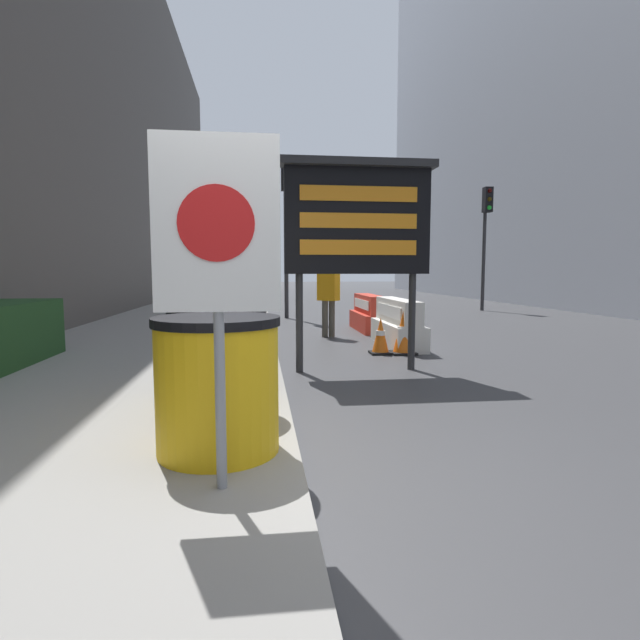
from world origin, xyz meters
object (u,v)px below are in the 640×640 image
at_px(jersey_barrier_white, 398,325).
at_px(traffic_cone_mid, 380,336).
at_px(barrel_drum_foreground, 218,384).
at_px(traffic_light_near_curb, 286,206).
at_px(warning_sign, 217,246).
at_px(traffic_cone_near, 403,333).
at_px(jersey_barrier_red_striped, 369,315).
at_px(message_board, 357,220).
at_px(barrel_drum_middle, 218,359).
at_px(traffic_light_far_side, 486,222).
at_px(pedestrian_worker, 328,292).

relative_size(jersey_barrier_white, traffic_cone_mid, 3.30).
bearing_deg(barrel_drum_foreground, jersey_barrier_white, 62.74).
relative_size(jersey_barrier_white, traffic_light_near_curb, 0.45).
bearing_deg(traffic_light_near_curb, warning_sign, -95.05).
bearing_deg(traffic_cone_near, jersey_barrier_red_striped, 87.17).
xyz_separation_m(message_board, jersey_barrier_red_striped, (1.21, 4.60, -1.70)).
distance_m(traffic_cone_mid, traffic_light_near_curb, 7.15).
distance_m(barrel_drum_foreground, jersey_barrier_red_striped, 8.38).
xyz_separation_m(barrel_drum_middle, traffic_cone_near, (2.74, 3.56, -0.25)).
relative_size(barrel_drum_foreground, traffic_cone_near, 1.29).
bearing_deg(traffic_light_near_curb, traffic_cone_near, -76.32).
height_order(barrel_drum_foreground, message_board, message_board).
xyz_separation_m(barrel_drum_foreground, jersey_barrier_white, (2.83, 5.49, -0.23)).
bearing_deg(jersey_barrier_red_striped, barrel_drum_foreground, -109.74).
relative_size(barrel_drum_foreground, barrel_drum_middle, 1.00).
bearing_deg(barrel_drum_middle, traffic_light_far_side, 55.98).
distance_m(warning_sign, jersey_barrier_red_striped, 9.02).
height_order(barrel_drum_middle, jersey_barrier_white, barrel_drum_middle).
bearing_deg(traffic_cone_mid, warning_sign, -113.02).
distance_m(barrel_drum_middle, traffic_light_far_side, 14.72).
distance_m(message_board, jersey_barrier_white, 3.03).
distance_m(barrel_drum_foreground, jersey_barrier_white, 6.18).
xyz_separation_m(warning_sign, traffic_cone_mid, (2.23, 5.25, -1.22)).
height_order(traffic_light_near_curb, pedestrian_worker, traffic_light_near_curb).
relative_size(jersey_barrier_white, jersey_barrier_red_striped, 1.07).
bearing_deg(traffic_light_far_side, traffic_cone_near, -122.41).
bearing_deg(message_board, warning_sign, -111.69).
bearing_deg(barrel_drum_middle, barrel_drum_foreground, -85.62).
height_order(jersey_barrier_white, traffic_light_far_side, traffic_light_far_side).
bearing_deg(traffic_light_near_curb, message_board, -86.12).
bearing_deg(traffic_cone_mid, traffic_light_far_side, 55.67).
relative_size(jersey_barrier_red_striped, traffic_light_far_side, 0.45).
relative_size(traffic_cone_mid, traffic_light_far_side, 0.15).
bearing_deg(barrel_drum_foreground, traffic_cone_near, 59.80).
relative_size(traffic_light_near_curb, traffic_light_far_side, 1.07).
xyz_separation_m(barrel_drum_foreground, warning_sign, (0.06, -0.62, 0.91)).
bearing_deg(barrel_drum_foreground, warning_sign, -84.09).
relative_size(message_board, traffic_light_far_side, 0.68).
xyz_separation_m(barrel_drum_middle, traffic_cone_mid, (2.37, 3.61, -0.31)).
bearing_deg(message_board, traffic_cone_near, 50.95).
bearing_deg(jersey_barrier_red_striped, jersey_barrier_white, -90.00).
xyz_separation_m(barrel_drum_middle, warning_sign, (0.14, -1.64, 0.91)).
distance_m(message_board, traffic_light_near_curb, 7.85).
height_order(jersey_barrier_white, jersey_barrier_red_striped, jersey_barrier_white).
distance_m(barrel_drum_middle, traffic_light_near_curb, 10.42).
xyz_separation_m(jersey_barrier_white, pedestrian_worker, (-1.10, 1.35, 0.56)).
bearing_deg(traffic_cone_mid, barrel_drum_foreground, -116.36).
distance_m(barrel_drum_foreground, traffic_cone_near, 5.31).
bearing_deg(barrel_drum_foreground, traffic_light_near_curb, 84.34).
bearing_deg(jersey_barrier_red_striped, warning_sign, -108.01).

